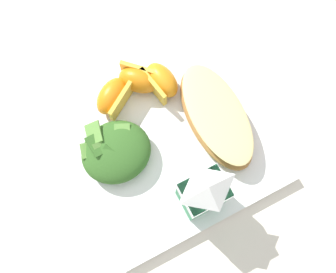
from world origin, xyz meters
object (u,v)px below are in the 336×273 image
at_px(green_salad_pile, 116,152).
at_px(orange_wedge_front, 161,81).
at_px(white_plate, 168,139).
at_px(orange_wedge_middle, 136,80).
at_px(cheesy_pizza_bread, 216,117).
at_px(orange_wedge_rear, 113,97).
at_px(milk_carton, 205,192).

xyz_separation_m(green_salad_pile, orange_wedge_front, (-0.11, -0.07, -0.00)).
relative_size(white_plate, orange_wedge_middle, 4.11).
height_order(cheesy_pizza_bread, orange_wedge_front, orange_wedge_front).
distance_m(cheesy_pizza_bread, green_salad_pile, 0.15).
distance_m(cheesy_pizza_bread, orange_wedge_front, 0.10).
bearing_deg(cheesy_pizza_bread, orange_wedge_rear, -38.85).
xyz_separation_m(white_plate, orange_wedge_middle, (0.00, -0.10, 0.03)).
xyz_separation_m(orange_wedge_middle, orange_wedge_rear, (0.04, 0.01, 0.00)).
bearing_deg(orange_wedge_middle, cheesy_pizza_bread, 126.99).
bearing_deg(orange_wedge_rear, cheesy_pizza_bread, 141.15).
bearing_deg(white_plate, orange_wedge_front, -110.33).
relative_size(green_salad_pile, orange_wedge_middle, 1.47).
xyz_separation_m(cheesy_pizza_bread, orange_wedge_front, (0.05, -0.09, 0.00)).
bearing_deg(cheesy_pizza_bread, orange_wedge_middle, -53.01).
distance_m(green_salad_pile, milk_carton, 0.14).
xyz_separation_m(milk_carton, orange_wedge_front, (-0.03, -0.18, -0.04)).
relative_size(green_salad_pile, orange_wedge_front, 1.52).
height_order(orange_wedge_front, orange_wedge_middle, same).
height_order(white_plate, green_salad_pile, green_salad_pile).
distance_m(green_salad_pile, orange_wedge_middle, 0.11).
distance_m(white_plate, cheesy_pizza_bread, 0.08).
relative_size(green_salad_pile, orange_wedge_rear, 1.43).
bearing_deg(milk_carton, green_salad_pile, -54.31).
distance_m(cheesy_pizza_bread, orange_wedge_rear, 0.15).
distance_m(milk_carton, orange_wedge_middle, 0.20).
distance_m(milk_carton, orange_wedge_rear, 0.20).
relative_size(green_salad_pile, milk_carton, 0.91).
xyz_separation_m(cheesy_pizza_bread, orange_wedge_rear, (0.12, -0.10, 0.00)).
bearing_deg(orange_wedge_front, orange_wedge_rear, -8.31).
height_order(cheesy_pizza_bread, orange_wedge_middle, orange_wedge_middle).
height_order(green_salad_pile, milk_carton, milk_carton).
height_order(cheesy_pizza_bread, orange_wedge_rear, orange_wedge_rear).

